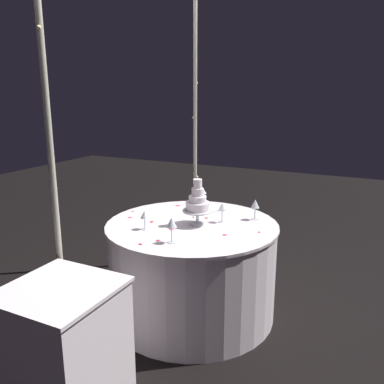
{
  "coord_description": "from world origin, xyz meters",
  "views": [
    {
      "loc": [
        -2.5,
        -1.23,
        1.66
      ],
      "look_at": [
        0.0,
        0.0,
        0.96
      ],
      "focal_mm": 37.22,
      "sensor_mm": 36.0,
      "label": 1
    }
  ],
  "objects": [
    {
      "name": "decorative_arch",
      "position": [
        0.0,
        0.41,
        1.57
      ],
      "size": [
        1.87,
        0.06,
        2.51
      ],
      "color": "#B7B29E",
      "rests_on": "ground"
    },
    {
      "name": "rose_petal_6",
      "position": [
        0.37,
        0.31,
        0.73
      ],
      "size": [
        0.03,
        0.03,
        0.0
      ],
      "primitive_type": "ellipsoid",
      "rotation": [
        0.0,
        0.0,
        3.01
      ],
      "color": "#E02D47",
      "rests_on": "main_table"
    },
    {
      "name": "rose_petal_2",
      "position": [
        0.4,
        0.21,
        0.73
      ],
      "size": [
        0.03,
        0.04,
        0.0
      ],
      "primitive_type": "ellipsoid",
      "rotation": [
        0.0,
        0.0,
        1.42
      ],
      "color": "#E02D47",
      "rests_on": "main_table"
    },
    {
      "name": "rose_petal_8",
      "position": [
        -0.41,
        0.04,
        0.73
      ],
      "size": [
        0.04,
        0.04,
        0.0
      ],
      "primitive_type": "ellipsoid",
      "rotation": [
        0.0,
        0.0,
        5.47
      ],
      "color": "#E02D47",
      "rests_on": "main_table"
    },
    {
      "name": "wine_glass_1",
      "position": [
        0.3,
        -0.38,
        0.84
      ],
      "size": [
        0.06,
        0.06,
        0.16
      ],
      "color": "silver",
      "rests_on": "main_table"
    },
    {
      "name": "wine_glass_2",
      "position": [
        -0.26,
        0.24,
        0.82
      ],
      "size": [
        0.06,
        0.06,
        0.13
      ],
      "color": "silver",
      "rests_on": "main_table"
    },
    {
      "name": "rose_petal_12",
      "position": [
        -0.1,
        0.28,
        0.73
      ],
      "size": [
        0.05,
        0.04,
        0.0
      ],
      "primitive_type": "ellipsoid",
      "rotation": [
        0.0,
        0.0,
        0.48
      ],
      "color": "#E02D47",
      "rests_on": "main_table"
    },
    {
      "name": "side_table",
      "position": [
        -1.2,
        0.13,
        0.37
      ],
      "size": [
        0.52,
        0.52,
        0.74
      ],
      "color": "white",
      "rests_on": "ground"
    },
    {
      "name": "wine_glass_3",
      "position": [
        0.13,
        -0.19,
        0.83
      ],
      "size": [
        0.06,
        0.06,
        0.15
      ],
      "color": "silver",
      "rests_on": "main_table"
    },
    {
      "name": "rose_petal_0",
      "position": [
        0.16,
        -0.04,
        0.73
      ],
      "size": [
        0.04,
        0.04,
        0.0
      ],
      "primitive_type": "ellipsoid",
      "rotation": [
        0.0,
        0.0,
        1.1
      ],
      "color": "#E02D47",
      "rests_on": "main_table"
    },
    {
      "name": "rose_petal_3",
      "position": [
        0.18,
        0.04,
        0.73
      ],
      "size": [
        0.03,
        0.03,
        0.0
      ],
      "primitive_type": "ellipsoid",
      "rotation": [
        0.0,
        0.0,
        6.17
      ],
      "color": "#E02D47",
      "rests_on": "main_table"
    },
    {
      "name": "tiered_cake",
      "position": [
        -0.0,
        -0.04,
        0.89
      ],
      "size": [
        0.22,
        0.22,
        0.34
      ],
      "color": "silver",
      "rests_on": "main_table"
    },
    {
      "name": "cake_knife",
      "position": [
        0.24,
        -0.0,
        0.73
      ],
      "size": [
        0.28,
        0.13,
        0.01
      ],
      "color": "silver",
      "rests_on": "main_table"
    },
    {
      "name": "main_table",
      "position": [
        0.0,
        0.0,
        0.36
      ],
      "size": [
        1.27,
        1.27,
        0.73
      ],
      "color": "white",
      "rests_on": "ground"
    },
    {
      "name": "rose_petal_10",
      "position": [
        0.03,
        -0.5,
        0.73
      ],
      "size": [
        0.03,
        0.02,
        0.0
      ],
      "primitive_type": "ellipsoid",
      "rotation": [
        0.0,
        0.0,
        3.29
      ],
      "color": "#E02D47",
      "rests_on": "main_table"
    },
    {
      "name": "rose_petal_4",
      "position": [
        0.06,
        0.56,
        0.73
      ],
      "size": [
        0.03,
        0.03,
        0.0
      ],
      "primitive_type": "ellipsoid",
      "rotation": [
        0.0,
        0.0,
        5.59
      ],
      "color": "#E02D47",
      "rests_on": "main_table"
    },
    {
      "name": "rose_petal_5",
      "position": [
        -0.18,
        0.07,
        0.73
      ],
      "size": [
        0.05,
        0.04,
        0.0
      ],
      "primitive_type": "ellipsoid",
      "rotation": [
        0.0,
        0.0,
        5.78
      ],
      "color": "#E02D47",
      "rests_on": "main_table"
    },
    {
      "name": "ground_plane",
      "position": [
        0.0,
        0.0,
        0.0
      ],
      "size": [
        12.0,
        12.0,
        0.0
      ],
      "primitive_type": "plane",
      "color": "black"
    },
    {
      "name": "wine_glass_4",
      "position": [
        0.45,
        0.12,
        0.85
      ],
      "size": [
        0.06,
        0.06,
        0.16
      ],
      "color": "silver",
      "rests_on": "main_table"
    },
    {
      "name": "wine_glass_0",
      "position": [
        -0.4,
        -0.05,
        0.85
      ],
      "size": [
        0.07,
        0.07,
        0.17
      ],
      "color": "silver",
      "rests_on": "main_table"
    },
    {
      "name": "rose_petal_11",
      "position": [
        0.37,
        0.32,
        0.73
      ],
      "size": [
        0.03,
        0.02,
        0.0
      ],
      "primitive_type": "ellipsoid",
      "rotation": [
        0.0,
        0.0,
        6.24
      ],
      "color": "#E02D47",
      "rests_on": "main_table"
    },
    {
      "name": "rose_petal_7",
      "position": [
        -0.12,
        -0.31,
        0.73
      ],
      "size": [
        0.03,
        0.04,
        0.0
      ],
      "primitive_type": "ellipsoid",
      "rotation": [
        0.0,
        0.0,
        1.78
      ],
      "color": "#E02D47",
      "rests_on": "main_table"
    },
    {
      "name": "rose_petal_9",
      "position": [
        -0.09,
        0.49,
        0.73
      ],
      "size": [
        0.04,
        0.04,
        0.0
      ],
      "primitive_type": "ellipsoid",
      "rotation": [
        0.0,
        0.0,
        2.34
      ],
      "color": "#E02D47",
      "rests_on": "main_table"
    },
    {
      "name": "rose_petal_1",
      "position": [
        -0.52,
        0.11,
        0.73
      ],
      "size": [
        0.03,
        0.04,
        0.0
      ],
      "primitive_type": "ellipsoid",
      "rotation": [
        0.0,
        0.0,
        4.23
      ],
      "color": "#E02D47",
      "rests_on": "main_table"
    }
  ]
}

